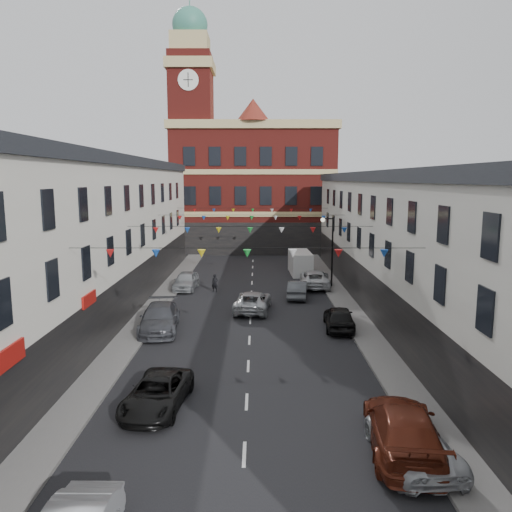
{
  "coord_description": "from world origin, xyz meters",
  "views": [
    {
      "loc": [
        0.41,
        -27.57,
        9.19
      ],
      "look_at": [
        0.37,
        8.15,
        3.65
      ],
      "focal_mm": 35.0,
      "sensor_mm": 36.0,
      "label": 1
    }
  ],
  "objects_px": {
    "car_left_d": "(160,318)",
    "white_van": "(300,263)",
    "car_right_c": "(403,429)",
    "pedestrian": "(215,283)",
    "car_right_b": "(411,442)",
    "moving_car": "(253,301)",
    "car_left_e": "(186,281)",
    "car_right_d": "(339,318)",
    "car_right_e": "(297,289)",
    "car_left_c": "(157,393)",
    "car_right_f": "(315,279)",
    "street_lamp": "(330,242)"
  },
  "relations": [
    {
      "from": "car_left_d",
      "to": "car_right_d",
      "type": "distance_m",
      "value": 11.0
    },
    {
      "from": "car_right_f",
      "to": "white_van",
      "type": "relative_size",
      "value": 1.08
    },
    {
      "from": "car_left_c",
      "to": "car_right_d",
      "type": "height_order",
      "value": "car_right_d"
    },
    {
      "from": "moving_car",
      "to": "car_left_e",
      "type": "bearing_deg",
      "value": -44.65
    },
    {
      "from": "white_van",
      "to": "car_right_e",
      "type": "bearing_deg",
      "value": -98.23
    },
    {
      "from": "street_lamp",
      "to": "car_right_c",
      "type": "distance_m",
      "value": 26.0
    },
    {
      "from": "moving_car",
      "to": "white_van",
      "type": "xyz_separation_m",
      "value": [
        4.53,
        13.84,
        0.4
      ]
    },
    {
      "from": "car_left_d",
      "to": "car_left_c",
      "type": "bearing_deg",
      "value": -84.82
    },
    {
      "from": "car_right_e",
      "to": "moving_car",
      "type": "relative_size",
      "value": 0.82
    },
    {
      "from": "car_right_b",
      "to": "car_right_c",
      "type": "xyz_separation_m",
      "value": [
        -0.11,
        0.53,
        0.17
      ]
    },
    {
      "from": "car_left_d",
      "to": "white_van",
      "type": "height_order",
      "value": "white_van"
    },
    {
      "from": "car_right_b",
      "to": "moving_car",
      "type": "relative_size",
      "value": 0.93
    },
    {
      "from": "car_left_e",
      "to": "car_right_f",
      "type": "height_order",
      "value": "car_left_e"
    },
    {
      "from": "car_left_c",
      "to": "white_van",
      "type": "distance_m",
      "value": 30.08
    },
    {
      "from": "car_right_c",
      "to": "white_van",
      "type": "height_order",
      "value": "white_van"
    },
    {
      "from": "car_right_c",
      "to": "pedestrian",
      "type": "relative_size",
      "value": 3.78
    },
    {
      "from": "car_right_b",
      "to": "pedestrian",
      "type": "bearing_deg",
      "value": -75.42
    },
    {
      "from": "street_lamp",
      "to": "moving_car",
      "type": "bearing_deg",
      "value": -130.46
    },
    {
      "from": "car_right_d",
      "to": "moving_car",
      "type": "height_order",
      "value": "car_right_d"
    },
    {
      "from": "car_right_f",
      "to": "moving_car",
      "type": "height_order",
      "value": "car_right_f"
    },
    {
      "from": "car_left_e",
      "to": "car_right_c",
      "type": "distance_m",
      "value": 27.38
    },
    {
      "from": "car_left_e",
      "to": "moving_car",
      "type": "distance_m",
      "value": 8.87
    },
    {
      "from": "moving_car",
      "to": "pedestrian",
      "type": "xyz_separation_m",
      "value": [
        -3.14,
        5.84,
        0.05
      ]
    },
    {
      "from": "car_left_e",
      "to": "car_right_e",
      "type": "height_order",
      "value": "car_left_e"
    },
    {
      "from": "car_left_e",
      "to": "car_right_d",
      "type": "height_order",
      "value": "car_left_e"
    },
    {
      "from": "car_right_e",
      "to": "pedestrian",
      "type": "distance_m",
      "value": 6.88
    },
    {
      "from": "car_left_c",
      "to": "moving_car",
      "type": "xyz_separation_m",
      "value": [
        3.74,
        15.07,
        0.05
      ]
    },
    {
      "from": "car_left_d",
      "to": "white_van",
      "type": "xyz_separation_m",
      "value": [
        10.17,
        18.48,
        0.3
      ]
    },
    {
      "from": "car_left_e",
      "to": "car_right_b",
      "type": "xyz_separation_m",
      "value": [
        11.0,
        -25.66,
        -0.1
      ]
    },
    {
      "from": "pedestrian",
      "to": "car_right_b",
      "type": "bearing_deg",
      "value": -56.27
    },
    {
      "from": "car_left_c",
      "to": "car_left_e",
      "type": "relative_size",
      "value": 1.05
    },
    {
      "from": "car_right_e",
      "to": "car_right_f",
      "type": "relative_size",
      "value": 0.77
    },
    {
      "from": "car_right_c",
      "to": "pedestrian",
      "type": "bearing_deg",
      "value": -63.89
    },
    {
      "from": "street_lamp",
      "to": "car_left_e",
      "type": "distance_m",
      "value": 12.47
    },
    {
      "from": "car_right_e",
      "to": "white_van",
      "type": "relative_size",
      "value": 0.83
    },
    {
      "from": "car_left_c",
      "to": "car_left_e",
      "type": "height_order",
      "value": "car_left_e"
    },
    {
      "from": "car_right_f",
      "to": "street_lamp",
      "type": "bearing_deg",
      "value": 177.97
    },
    {
      "from": "car_right_e",
      "to": "car_right_f",
      "type": "xyz_separation_m",
      "value": [
        1.78,
        3.73,
        0.06
      ]
    },
    {
      "from": "car_left_c",
      "to": "car_right_d",
      "type": "distance_m",
      "value": 14.08
    },
    {
      "from": "car_right_c",
      "to": "car_right_f",
      "type": "xyz_separation_m",
      "value": [
        -0.0,
        25.93,
        -0.08
      ]
    },
    {
      "from": "car_left_e",
      "to": "car_right_c",
      "type": "relative_size",
      "value": 0.78
    },
    {
      "from": "moving_car",
      "to": "street_lamp",
      "type": "bearing_deg",
      "value": -124.59
    },
    {
      "from": "car_right_c",
      "to": "moving_car",
      "type": "distance_m",
      "value": 19.02
    },
    {
      "from": "car_right_f",
      "to": "pedestrian",
      "type": "bearing_deg",
      "value": 16.7
    },
    {
      "from": "car_left_c",
      "to": "moving_car",
      "type": "relative_size",
      "value": 0.92
    },
    {
      "from": "car_right_b",
      "to": "car_right_c",
      "type": "relative_size",
      "value": 0.82
    },
    {
      "from": "car_right_b",
      "to": "car_right_c",
      "type": "height_order",
      "value": "car_right_c"
    },
    {
      "from": "car_right_d",
      "to": "white_van",
      "type": "xyz_separation_m",
      "value": [
        -0.83,
        18.16,
        0.36
      ]
    },
    {
      "from": "car_right_c",
      "to": "car_right_e",
      "type": "relative_size",
      "value": 1.37
    },
    {
      "from": "car_right_c",
      "to": "white_van",
      "type": "xyz_separation_m",
      "value": [
        -0.72,
        32.12,
        0.27
      ]
    }
  ]
}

